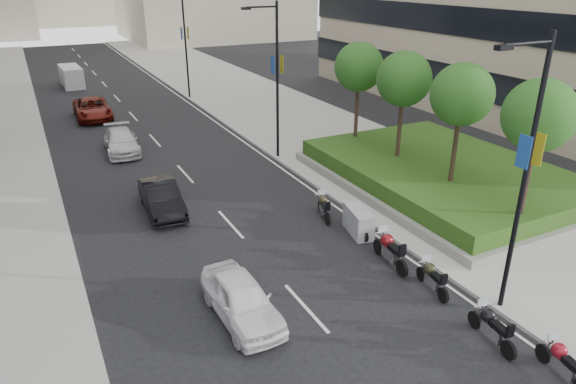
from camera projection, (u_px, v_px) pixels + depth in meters
ground at (419, 368)px, 14.66m from camera, size 160.00×160.00×0.00m
sidewalk_right at (265, 106)px, 42.93m from camera, size 10.00×100.00×0.15m
lane_edge at (205, 114)px, 40.74m from camera, size 0.12×100.00×0.01m
lane_centre at (139, 122)px, 38.56m from camera, size 0.12×100.00×0.01m
planter at (442, 181)px, 26.88m from camera, size 10.00×14.00×0.40m
hedge at (444, 170)px, 26.65m from camera, size 9.40×13.40×0.80m
tree_0 at (540, 116)px, 19.34m from camera, size 2.80×2.80×6.30m
tree_1 at (462, 95)px, 22.61m from camera, size 2.80×2.80×6.30m
tree_2 at (404, 79)px, 25.89m from camera, size 2.80×2.80×6.30m
tree_3 at (359, 67)px, 29.16m from camera, size 2.80×2.80×6.30m
lamp_post_0 at (523, 168)px, 15.21m from camera, size 2.34×0.45×9.00m
lamp_post_1 at (275, 74)px, 29.11m from camera, size 2.34×0.45×9.00m
lamp_post_2 at (183, 40)px, 43.83m from camera, size 2.34×0.45×9.00m
motorcycle_1 at (563, 363)px, 14.10m from camera, size 0.68×2.00×1.01m
motorcycle_2 at (492, 327)px, 15.51m from camera, size 0.69×2.08×1.04m
motorcycle_3 at (432, 278)px, 18.05m from camera, size 0.65×1.95×0.98m
motorcycle_4 at (390, 250)px, 19.63m from camera, size 0.79×2.36×1.18m
motorcycle_5 at (358, 222)px, 22.00m from camera, size 1.15×1.99×1.13m
motorcycle_6 at (324, 207)px, 23.49m from camera, size 0.80×1.92×0.98m
car_a at (241, 299)px, 16.56m from camera, size 1.74×4.17×1.41m
car_b at (161, 198)px, 23.96m from camera, size 1.73×4.44×1.44m
car_c at (121, 141)px, 32.00m from camera, size 2.28×4.86×1.37m
car_d at (92, 109)px, 39.36m from camera, size 2.66×5.55×1.53m
delivery_van at (72, 77)px, 50.23m from camera, size 1.94×4.66×1.93m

